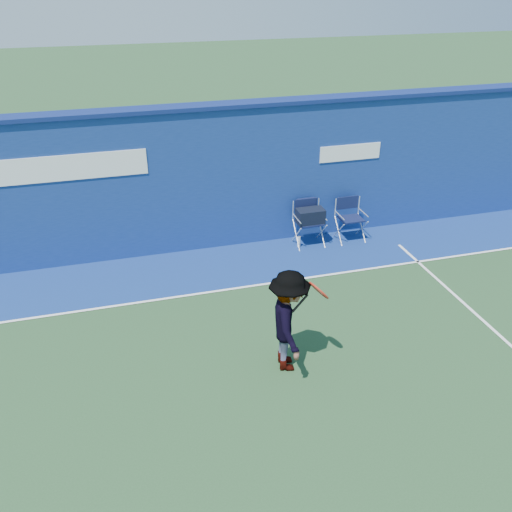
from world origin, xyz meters
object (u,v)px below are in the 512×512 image
object	(u,v)px
directors_chair_right	(350,227)
water_bottle	(299,242)
tennis_player	(289,321)
directors_chair_left	(309,227)

from	to	relation	value
directors_chair_right	water_bottle	size ratio (longest dim) A/B	3.78
directors_chair_right	water_bottle	world-z (taller)	directors_chair_right
water_bottle	tennis_player	distance (m)	4.07
directors_chair_right	water_bottle	distance (m)	1.24
directors_chair_left	tennis_player	size ratio (longest dim) A/B	0.60
directors_chair_left	tennis_player	bearing A→B (deg)	-114.87
water_bottle	tennis_player	bearing A→B (deg)	-112.04
water_bottle	directors_chair_right	bearing A→B (deg)	2.11
directors_chair_right	water_bottle	xyz separation A→B (m)	(-1.22, -0.05, -0.17)
directors_chair_left	tennis_player	world-z (taller)	tennis_player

